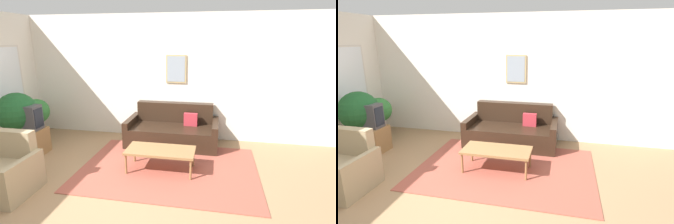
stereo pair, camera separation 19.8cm
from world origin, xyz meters
TOP-DOWN VIEW (x-y plane):
  - ground_plane at (0.00, 0.00)m, footprint 16.00×16.00m
  - area_rug at (0.66, 1.01)m, footprint 2.99×2.14m
  - wall_back at (0.00, 2.59)m, footprint 8.00×0.09m
  - couch at (0.54, 2.13)m, footprint 1.89×0.90m
  - coffee_table at (0.54, 0.91)m, footprint 1.15×0.54m
  - tv_stand at (-2.17, 1.13)m, footprint 0.72×0.46m
  - tv at (-2.17, 1.13)m, footprint 0.66×0.28m
  - armchair at (-1.56, -0.15)m, footprint 0.90×0.76m
  - potted_plant_tall at (-2.33, 1.17)m, footprint 0.76×0.76m
  - potted_plant_by_window at (-2.51, 1.94)m, footprint 0.55×0.55m

SIDE VIEW (x-z plane):
  - ground_plane at x=0.00m, z-range 0.00..0.00m
  - area_rug at x=0.66m, z-range 0.00..0.01m
  - tv_stand at x=-2.17m, z-range 0.00..0.50m
  - couch at x=0.54m, z-range -0.13..0.71m
  - armchair at x=-1.56m, z-range -0.14..0.72m
  - coffee_table at x=0.54m, z-range 0.16..0.55m
  - potted_plant_by_window at x=-2.51m, z-range 0.14..1.04m
  - tv at x=-2.17m, z-range 0.50..0.97m
  - potted_plant_tall at x=-2.33m, z-range 0.20..1.39m
  - wall_back at x=0.00m, z-range 0.00..2.70m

